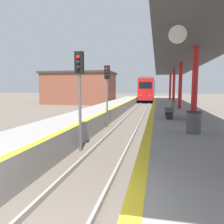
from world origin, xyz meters
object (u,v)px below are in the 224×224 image
at_px(train, 148,89).
at_px(signal_mid, 107,84).
at_px(trash_bin, 194,122).
at_px(bench, 170,109).
at_px(signal_near, 79,82).

distance_m(train, signal_mid, 34.18).
relative_size(train, trash_bin, 27.32).
bearing_deg(trash_bin, bench, 98.20).
bearing_deg(signal_mid, trash_bin, -52.65).
height_order(signal_mid, trash_bin, signal_mid).
xyz_separation_m(train, signal_mid, (-1.39, -34.14, 0.62)).
bearing_deg(trash_bin, signal_mid, 127.35).
distance_m(trash_bin, bench, 4.25).
relative_size(signal_mid, trash_bin, 5.10).
xyz_separation_m(trash_bin, bench, (-0.61, 4.21, 0.08)).
height_order(train, signal_mid, train).
distance_m(train, trash_bin, 40.44).
bearing_deg(train, signal_mid, -92.34).
bearing_deg(signal_near, bench, 44.68).
distance_m(signal_near, signal_mid, 5.84).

